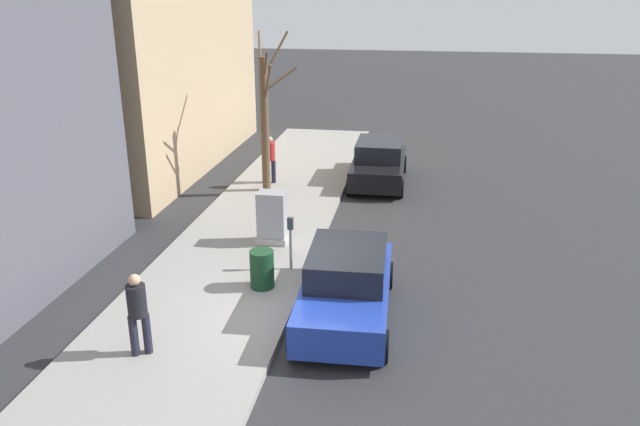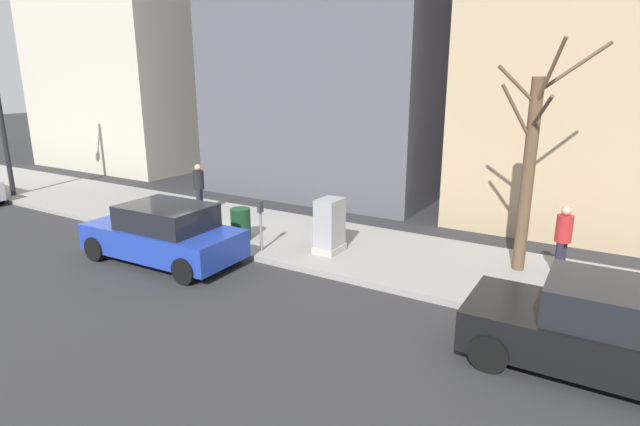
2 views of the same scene
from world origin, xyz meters
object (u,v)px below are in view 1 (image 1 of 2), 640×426
(parked_car_blue, at_px, (346,286))
(parking_meter, at_px, (291,238))
(pedestrian_near_meter, at_px, (270,157))
(parked_car_black, at_px, (379,163))
(trash_bin, at_px, (262,269))
(pedestrian_midblock, at_px, (138,310))
(bare_tree, at_px, (265,119))
(utility_box, at_px, (272,218))

(parked_car_blue, relative_size, parking_meter, 3.15)
(pedestrian_near_meter, bearing_deg, parked_car_black, 29.52)
(parking_meter, bearing_deg, trash_bin, 67.27)
(pedestrian_midblock, bearing_deg, parked_car_black, -134.51)
(bare_tree, height_order, pedestrian_near_meter, bare_tree)
(parked_car_black, relative_size, pedestrian_midblock, 2.54)
(parked_car_black, bearing_deg, bare_tree, 27.73)
(trash_bin, bearing_deg, parked_car_black, -102.19)
(parking_meter, xyz_separation_m, pedestrian_near_meter, (2.22, -6.96, 0.11))
(parking_meter, xyz_separation_m, trash_bin, (0.45, 1.07, -0.38))
(utility_box, bearing_deg, trash_bin, 98.52)
(parked_car_blue, bearing_deg, pedestrian_midblock, 30.76)
(trash_bin, relative_size, pedestrian_near_meter, 0.54)
(trash_bin, relative_size, pedestrian_midblock, 0.54)
(utility_box, xyz_separation_m, bare_tree, (1.28, -4.50, 1.76))
(parked_car_blue, distance_m, bare_tree, 8.99)
(parking_meter, height_order, bare_tree, bare_tree)
(pedestrian_near_meter, bearing_deg, pedestrian_midblock, -75.63)
(parked_car_blue, height_order, pedestrian_midblock, pedestrian_midblock)
(bare_tree, xyz_separation_m, trash_bin, (-1.68, 7.17, -2.01))
(parking_meter, xyz_separation_m, pedestrian_midblock, (2.00, 4.18, 0.11))
(utility_box, relative_size, bare_tree, 0.27)
(parked_car_black, xyz_separation_m, parked_car_blue, (-0.09, 9.91, 0.00))
(parked_car_black, bearing_deg, parking_meter, 78.80)
(utility_box, xyz_separation_m, pedestrian_near_meter, (1.37, -5.36, 0.24))
(utility_box, bearing_deg, pedestrian_midblock, 78.71)
(parking_meter, bearing_deg, utility_box, -61.94)
(utility_box, distance_m, pedestrian_midblock, 5.89)
(trash_bin, height_order, pedestrian_near_meter, pedestrian_near_meter)
(bare_tree, height_order, pedestrian_midblock, bare_tree)
(parked_car_blue, distance_m, pedestrian_midblock, 4.30)
(parked_car_blue, height_order, bare_tree, bare_tree)
(bare_tree, xyz_separation_m, pedestrian_midblock, (-0.13, 10.27, -1.53))
(parked_car_blue, relative_size, pedestrian_near_meter, 2.56)
(parked_car_black, bearing_deg, pedestrian_midblock, 73.43)
(parked_car_blue, xyz_separation_m, bare_tree, (3.74, -7.96, 1.88))
(parked_car_black, xyz_separation_m, trash_bin, (1.97, 9.12, -0.14))
(parked_car_black, distance_m, bare_tree, 4.55)
(parked_car_black, distance_m, parking_meter, 8.20)
(bare_tree, xyz_separation_m, pedestrian_near_meter, (0.10, -0.87, -1.53))
(utility_box, relative_size, pedestrian_near_meter, 0.86)
(trash_bin, height_order, pedestrian_midblock, pedestrian_midblock)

